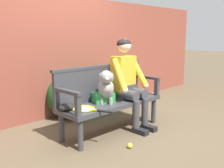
{
  "coord_description": "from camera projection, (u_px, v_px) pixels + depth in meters",
  "views": [
    {
      "loc": [
        -2.57,
        -2.57,
        1.37
      ],
      "look_at": [
        0.0,
        0.0,
        0.69
      ],
      "focal_mm": 42.4,
      "sensor_mm": 36.0,
      "label": 1
    }
  ],
  "objects": [
    {
      "name": "person_seated",
      "position": [
        127.0,
        80.0,
        3.89
      ],
      "size": [
        0.56,
        0.66,
        1.31
      ],
      "color": "black",
      "rests_on": "ground"
    },
    {
      "name": "baseball_glove",
      "position": [
        67.0,
        107.0,
        3.28
      ],
      "size": [
        0.25,
        0.22,
        0.09
      ],
      "primitive_type": "ellipsoid",
      "rotation": [
        0.0,
        0.0,
        0.23
      ],
      "color": "black",
      "rests_on": "garden_bench"
    },
    {
      "name": "garden_bench",
      "position": [
        112.0,
        105.0,
        3.75
      ],
      "size": [
        1.62,
        0.51,
        0.44
      ],
      "color": "#38383D",
      "rests_on": "ground"
    },
    {
      "name": "hedge_bush_far_right",
      "position": [
        101.0,
        88.0,
        4.83
      ],
      "size": [
        1.06,
        0.67,
        0.84
      ],
      "primitive_type": "ellipsoid",
      "color": "#1E5B23",
      "rests_on": "ground"
    },
    {
      "name": "sports_bag",
      "position": [
        103.0,
        97.0,
        3.67
      ],
      "size": [
        0.33,
        0.28,
        0.14
      ],
      "primitive_type": "cube",
      "rotation": [
        0.0,
        0.0,
        -0.35
      ],
      "color": "#2D8E42",
      "rests_on": "garden_bench"
    },
    {
      "name": "hedge_bush_mid_right",
      "position": [
        70.0,
        96.0,
        4.42
      ],
      "size": [
        0.76,
        0.71,
        0.73
      ],
      "primitive_type": "ellipsoid",
      "color": "#194C1E",
      "rests_on": "ground"
    },
    {
      "name": "tennis_ball",
      "position": [
        130.0,
        146.0,
        3.23
      ],
      "size": [
        0.07,
        0.07,
        0.07
      ],
      "primitive_type": "sphere",
      "color": "#CCDB33",
      "rests_on": "ground"
    },
    {
      "name": "bench_backrest",
      "position": [
        101.0,
        82.0,
        3.85
      ],
      "size": [
        1.66,
        0.06,
        0.5
      ],
      "color": "#38383D",
      "rests_on": "garden_bench"
    },
    {
      "name": "brick_garden_fence",
      "position": [
        58.0,
        56.0,
        4.55
      ],
      "size": [
        8.0,
        0.3,
        2.01
      ],
      "primitive_type": "cube",
      "color": "brown",
      "rests_on": "ground"
    },
    {
      "name": "dog_on_bench",
      "position": [
        106.0,
        87.0,
        3.59
      ],
      "size": [
        0.4,
        0.43,
        0.47
      ],
      "color": "gray",
      "rests_on": "garden_bench"
    },
    {
      "name": "ground_plane",
      "position": [
        112.0,
        131.0,
        3.82
      ],
      "size": [
        40.0,
        40.0,
        0.0
      ],
      "primitive_type": "plane",
      "color": "brown"
    },
    {
      "name": "bench_armrest_right_end",
      "position": [
        150.0,
        81.0,
        4.17
      ],
      "size": [
        0.06,
        0.51,
        0.28
      ],
      "color": "#38383D",
      "rests_on": "garden_bench"
    },
    {
      "name": "tennis_racket",
      "position": [
        85.0,
        109.0,
        3.32
      ],
      "size": [
        0.37,
        0.58,
        0.03
      ],
      "color": "yellow",
      "rests_on": "garden_bench"
    },
    {
      "name": "bench_armrest_left_end",
      "position": [
        71.0,
        97.0,
        3.11
      ],
      "size": [
        0.06,
        0.51,
        0.28
      ],
      "color": "#38383D",
      "rests_on": "garden_bench"
    }
  ]
}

